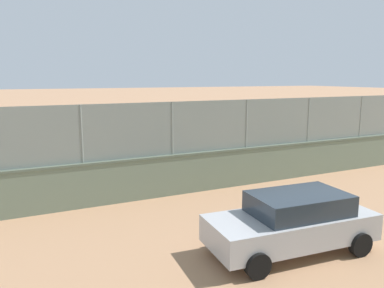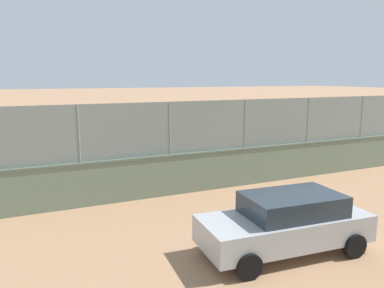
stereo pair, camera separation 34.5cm
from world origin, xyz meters
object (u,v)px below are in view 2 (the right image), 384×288
object	(u,v)px
player_crossing_court	(169,133)
courtside_bench	(327,156)
player_foreground_swinging	(194,143)
parked_car_silver	(286,222)
sports_ball	(192,154)

from	to	relation	value
player_crossing_court	courtside_bench	bearing A→B (deg)	128.90
player_crossing_court	player_foreground_swinging	world-z (taller)	player_crossing_court
courtside_bench	parked_car_silver	bearing A→B (deg)	41.66
player_crossing_court	sports_ball	bearing A→B (deg)	105.55
player_foreground_swinging	courtside_bench	world-z (taller)	player_foreground_swinging
sports_ball	courtside_bench	size ratio (longest dim) A/B	0.04
player_crossing_court	player_foreground_swinging	size ratio (longest dim) A/B	1.16
player_foreground_swinging	courtside_bench	distance (m)	7.05
sports_ball	parked_car_silver	xyz separation A→B (m)	(2.76, 12.38, 0.77)
player_crossing_court	sports_ball	distance (m)	2.47
player_foreground_swinging	sports_ball	bearing A→B (deg)	-106.27
player_foreground_swinging	parked_car_silver	bearing A→B (deg)	77.75
player_crossing_court	player_foreground_swinging	distance (m)	3.14
player_foreground_swinging	sports_ball	world-z (taller)	player_foreground_swinging
parked_car_silver	sports_ball	bearing A→B (deg)	-102.55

